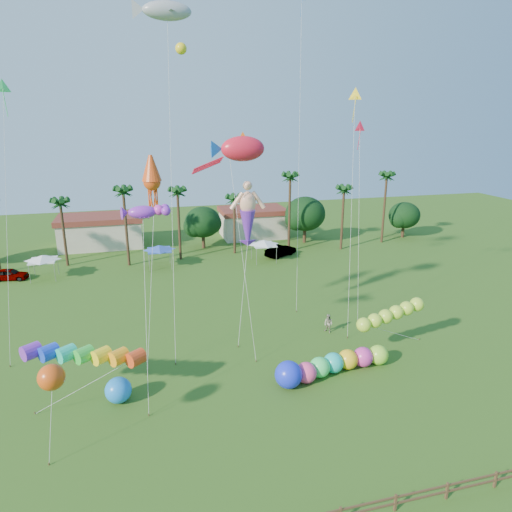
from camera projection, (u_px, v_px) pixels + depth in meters
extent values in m
plane|color=#285116|center=(298.00, 443.00, 27.82)|extent=(160.00, 160.00, 0.00)
cylinder|color=#3A2819|center=(64.00, 235.00, 60.10)|extent=(0.36, 0.36, 8.50)
cylinder|color=#3A2819|center=(126.00, 229.00, 60.00)|extent=(0.36, 0.36, 10.00)
cylinder|color=#3A2819|center=(179.00, 226.00, 62.71)|extent=(0.36, 0.36, 9.50)
cylinder|color=#3A2819|center=(234.00, 226.00, 65.82)|extent=(0.36, 0.36, 8.00)
cylinder|color=#3A2819|center=(289.00, 215.00, 66.42)|extent=(0.36, 0.36, 11.00)
cylinder|color=#3A2819|center=(342.00, 220.00, 67.75)|extent=(0.36, 0.36, 9.00)
cylinder|color=#3A2819|center=(384.00, 210.00, 71.35)|extent=(0.36, 0.36, 10.50)
sphere|color=#113814|center=(203.00, 222.00, 68.53)|extent=(5.46, 5.46, 5.46)
sphere|color=#113814|center=(305.00, 214.00, 71.35)|extent=(6.30, 6.30, 6.30)
sphere|color=#113814|center=(404.00, 215.00, 74.87)|extent=(5.04, 5.04, 5.04)
cube|color=beige|center=(101.00, 234.00, 70.06)|extent=(12.00, 7.00, 4.00)
cube|color=beige|center=(252.00, 225.00, 75.95)|extent=(10.00, 7.00, 4.00)
pyramid|color=white|center=(43.00, 258.00, 55.42)|extent=(3.00, 3.00, 0.60)
pyramid|color=blue|center=(159.00, 247.00, 59.78)|extent=(3.00, 3.00, 0.60)
pyramid|color=white|center=(264.00, 242.00, 62.29)|extent=(3.00, 3.00, 0.60)
cube|color=brown|center=(395.00, 503.00, 22.86)|extent=(0.12, 0.12, 1.00)
cube|color=brown|center=(447.00, 491.00, 23.60)|extent=(0.12, 0.12, 1.00)
cube|color=brown|center=(495.00, 479.00, 24.34)|extent=(0.12, 0.12, 1.00)
cube|color=brown|center=(341.00, 510.00, 22.03)|extent=(36.00, 0.08, 0.10)
imported|color=#4C4C54|center=(10.00, 274.00, 55.69)|extent=(4.44, 2.38, 1.44)
imported|color=#4C4C54|center=(281.00, 250.00, 65.31)|extent=(5.19, 4.04, 1.65)
imported|color=gray|center=(328.00, 324.00, 41.90)|extent=(1.01, 1.08, 1.77)
sphere|color=#FF4388|center=(306.00, 373.00, 34.00)|extent=(1.59, 1.59, 1.59)
sphere|color=#38F068|center=(320.00, 367.00, 34.73)|extent=(1.59, 1.59, 1.59)
sphere|color=#1BBFB7|center=(333.00, 363.00, 35.37)|extent=(1.59, 1.59, 1.59)
sphere|color=yellow|center=(348.00, 359.00, 35.86)|extent=(1.59, 1.59, 1.59)
sphere|color=#DC33A2|center=(363.00, 357.00, 36.24)|extent=(1.59, 1.59, 1.59)
sphere|color=#9AEA34|center=(378.00, 355.00, 36.56)|extent=(1.59, 1.59, 1.59)
sphere|color=#1A2DF2|center=(289.00, 375.00, 33.33)|extent=(2.36, 2.36, 2.04)
sphere|color=#1B7FF4|center=(118.00, 390.00, 31.61)|extent=(1.83, 1.83, 1.83)
cylinder|color=red|center=(106.00, 362.00, 30.76)|extent=(7.55, 4.56, 1.07)
cylinder|color=silver|center=(86.00, 386.00, 30.89)|extent=(6.81, 0.04, 3.26)
cylinder|color=brown|center=(35.00, 413.00, 30.51)|extent=(0.08, 0.08, 0.16)
ellipsoid|color=#AFE232|center=(364.00, 325.00, 37.01)|extent=(6.55, 1.76, 1.41)
cylinder|color=silver|center=(393.00, 333.00, 38.87)|extent=(6.42, 1.44, 2.93)
cylinder|color=brown|center=(419.00, 339.00, 40.71)|extent=(0.08, 0.08, 0.16)
sphere|color=#DC4B11|center=(51.00, 377.00, 25.27)|extent=(1.90, 1.90, 1.48)
cylinder|color=silver|center=(50.00, 422.00, 25.65)|extent=(0.69, 0.68, 5.22)
cylinder|color=brown|center=(49.00, 464.00, 26.00)|extent=(0.08, 0.08, 0.16)
cylinder|color=silver|center=(243.00, 282.00, 39.83)|extent=(1.85, 3.67, 10.52)
cylinder|color=brown|center=(238.00, 346.00, 39.42)|extent=(0.08, 0.08, 0.16)
ellipsoid|color=red|center=(243.00, 149.00, 36.41)|extent=(5.62, 3.13, 2.22)
cylinder|color=silver|center=(250.00, 256.00, 36.74)|extent=(0.11, 4.50, 16.66)
cylinder|color=brown|center=(256.00, 361.00, 37.05)|extent=(0.08, 0.08, 0.16)
ellipsoid|color=#92989F|center=(167.00, 11.00, 35.55)|extent=(5.36, 2.74, 1.83)
cylinder|color=silver|center=(171.00, 190.00, 36.09)|extent=(1.36, 6.96, 27.03)
cylinder|color=brown|center=(176.00, 364.00, 36.61)|extent=(0.08, 0.08, 0.16)
cone|color=#DD4512|center=(152.00, 182.00, 35.99)|extent=(1.69, 1.69, 4.38)
cylinder|color=silver|center=(150.00, 277.00, 35.59)|extent=(1.51, 4.94, 14.17)
cylinder|color=brown|center=(147.00, 374.00, 35.17)|extent=(0.08, 0.08, 0.16)
ellipsoid|color=purple|center=(142.00, 212.00, 31.04)|extent=(3.70, 2.74, 1.28)
cylinder|color=silver|center=(146.00, 313.00, 30.69)|extent=(0.62, 4.66, 12.86)
cylinder|color=brown|center=(149.00, 415.00, 30.31)|extent=(0.08, 0.08, 0.16)
cone|color=red|center=(360.00, 127.00, 42.29)|extent=(1.24, 0.31, 1.24)
cylinder|color=silver|center=(359.00, 227.00, 43.38)|extent=(0.57, 3.20, 18.17)
cylinder|color=brown|center=(358.00, 320.00, 44.46)|extent=(0.08, 0.08, 0.16)
cone|color=yellow|center=(355.00, 96.00, 38.26)|extent=(1.15, 1.10, 1.32)
cylinder|color=silver|center=(351.00, 221.00, 39.66)|extent=(0.98, 3.27, 20.82)
cylinder|color=brown|center=(347.00, 337.00, 41.03)|extent=(0.08, 0.08, 0.16)
cone|color=#37EB6F|center=(3.00, 88.00, 33.53)|extent=(1.26, 0.70, 1.26)
cylinder|color=silver|center=(7.00, 233.00, 34.92)|extent=(1.85, 3.17, 21.15)
cylinder|color=brown|center=(10.00, 366.00, 36.29)|extent=(0.08, 0.08, 0.16)
cylinder|color=silver|center=(299.00, 161.00, 44.73)|extent=(1.54, 5.02, 29.95)
cylinder|color=brown|center=(296.00, 311.00, 46.56)|extent=(0.08, 0.08, 0.16)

